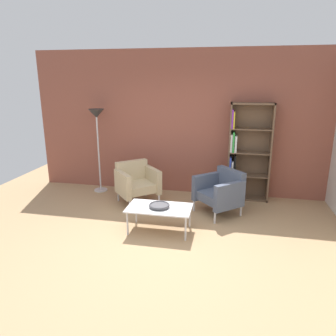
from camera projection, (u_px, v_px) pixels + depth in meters
The scene contains 8 objects.
ground_plane at pixel (160, 248), 4.50m from camera, with size 8.32×8.32×0.00m, color tan.
brick_back_panel at pixel (186, 123), 6.43m from camera, with size 6.40×0.12×2.90m, color brown.
bookshelf_tall at pixel (245, 154), 6.15m from camera, with size 0.80×0.30×1.90m.
coffee_table_low at pixel (159, 209), 4.91m from camera, with size 1.00×0.56×0.40m.
decorative_bowl at pixel (159, 205), 4.89m from camera, with size 0.32×0.32×0.05m.
armchair_near_window at pixel (137, 182), 6.08m from camera, with size 0.95×0.94×0.78m.
armchair_corner_red at pixel (221, 191), 5.58m from camera, with size 0.95×0.95×0.78m.
floor_lamp_torchiere at pixel (97, 123), 6.43m from camera, with size 0.32×0.32×1.74m.
Camera 1 is at (0.92, -3.92, 2.32)m, focal length 33.75 mm.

